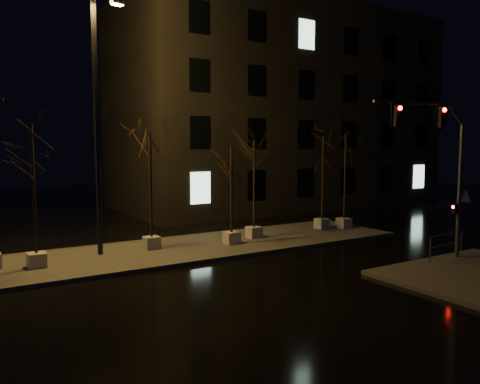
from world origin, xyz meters
TOP-DOWN VIEW (x-y plane):
  - ground at (0.00, 0.00)m, footprint 90.00×90.00m
  - median at (0.00, 6.00)m, footprint 22.00×5.00m
  - building at (14.00, 18.00)m, footprint 25.00×12.00m
  - tree_1 at (-6.04, 5.71)m, footprint 1.80×1.80m
  - tree_2 at (-1.21, 6.46)m, footprint 1.80×1.80m
  - tree_3 at (2.38, 5.59)m, footprint 1.80×1.80m
  - tree_4 at (4.03, 6.20)m, footprint 1.80×1.80m
  - tree_5 at (8.69, 6.44)m, footprint 1.80×1.80m
  - tree_6 at (9.83, 5.91)m, footprint 1.80×1.80m
  - traffic_signal_mast at (7.97, -1.33)m, footprint 5.03×1.00m
  - streetlight_main at (-3.44, 6.59)m, footprint 2.65×0.77m
  - guard_rail_a at (8.26, -1.50)m, footprint 2.37×0.25m

SIDE VIEW (x-z plane):
  - ground at x=0.00m, z-range 0.00..0.00m
  - median at x=0.00m, z-range 0.00..0.15m
  - guard_rail_a at x=8.26m, z-range 0.31..1.33m
  - tree_3 at x=2.38m, z-range 1.35..5.97m
  - tree_4 at x=4.03m, z-range 1.43..6.38m
  - tree_5 at x=8.69m, z-range 1.49..6.67m
  - tree_2 at x=-1.21m, z-range 1.51..6.78m
  - tree_6 at x=9.83m, z-range 1.54..6.92m
  - traffic_signal_mast at x=7.97m, z-range 1.13..7.35m
  - tree_1 at x=-6.04m, z-range 1.57..7.05m
  - streetlight_main at x=-3.44m, z-range 0.97..11.58m
  - building at x=14.00m, z-range 0.00..15.00m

